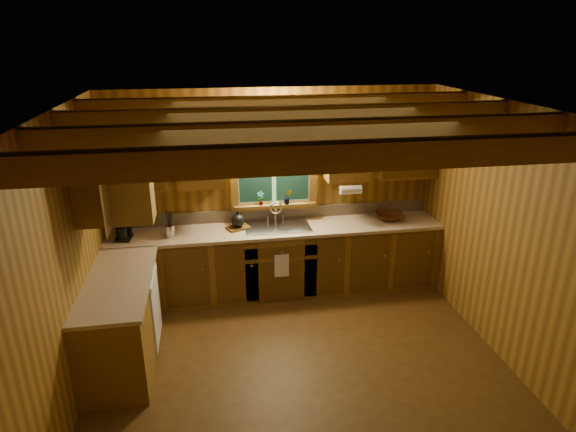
{
  "coord_description": "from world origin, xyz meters",
  "views": [
    {
      "loc": [
        -0.82,
        -3.99,
        3.19
      ],
      "look_at": [
        0.0,
        0.8,
        1.35
      ],
      "focal_mm": 29.97,
      "sensor_mm": 36.0,
      "label": 1
    }
  ],
  "objects_px": {
    "sink": "(277,230)",
    "coffee_maker": "(123,227)",
    "wicker_basket": "(389,216)",
    "cutting_board": "(238,228)"
  },
  "relations": [
    {
      "from": "wicker_basket",
      "to": "coffee_maker",
      "type": "bearing_deg",
      "value": -178.82
    },
    {
      "from": "coffee_maker",
      "to": "wicker_basket",
      "type": "bearing_deg",
      "value": 7.4
    },
    {
      "from": "wicker_basket",
      "to": "cutting_board",
      "type": "bearing_deg",
      "value": 179.52
    },
    {
      "from": "cutting_board",
      "to": "wicker_basket",
      "type": "relative_size",
      "value": 0.76
    },
    {
      "from": "sink",
      "to": "wicker_basket",
      "type": "xyz_separation_m",
      "value": [
        1.5,
        0.02,
        0.09
      ]
    },
    {
      "from": "sink",
      "to": "wicker_basket",
      "type": "relative_size",
      "value": 2.27
    },
    {
      "from": "sink",
      "to": "coffee_maker",
      "type": "relative_size",
      "value": 2.65
    },
    {
      "from": "sink",
      "to": "wicker_basket",
      "type": "height_order",
      "value": "sink"
    },
    {
      "from": "coffee_maker",
      "to": "cutting_board",
      "type": "distance_m",
      "value": 1.38
    },
    {
      "from": "coffee_maker",
      "to": "wicker_basket",
      "type": "relative_size",
      "value": 0.86
    }
  ]
}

